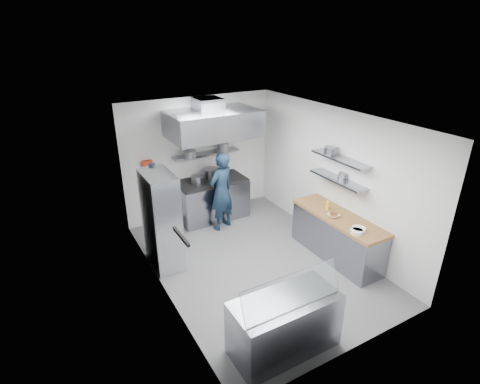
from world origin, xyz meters
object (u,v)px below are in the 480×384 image
chef (221,191)px  wire_rack (161,221)px  gas_range (212,200)px  display_case (284,324)px

chef → wire_rack: 1.76m
gas_range → wire_rack: 2.13m
gas_range → chef: chef is taller
chef → display_case: 3.67m
chef → display_case: chef is taller
gas_range → wire_rack: (-1.63, -1.28, 0.48)m
wire_rack → display_case: (0.76, -2.82, -0.50)m
chef → display_case: (-0.84, -3.55, -0.46)m
gas_range → chef: size_ratio=0.90×
gas_range → chef: 0.71m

